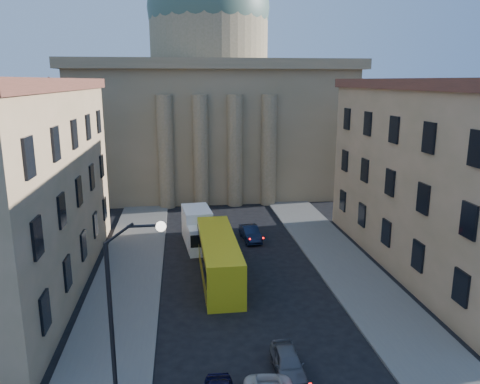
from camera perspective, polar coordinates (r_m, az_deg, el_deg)
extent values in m
cube|color=#605C57|center=(32.65, -14.31, -13.32)|extent=(5.00, 60.00, 0.15)
cube|color=#605C57|center=(34.81, 15.32, -11.64)|extent=(5.00, 60.00, 0.15)
cube|color=#786949|center=(67.41, -3.63, 7.85)|extent=(34.00, 26.00, 16.00)
cube|color=#786949|center=(67.12, -3.74, 15.01)|extent=(35.50, 27.50, 1.20)
cylinder|color=#786949|center=(67.31, -3.79, 18.07)|extent=(16.00, 16.00, 8.00)
sphere|color=#40574A|center=(67.75, -3.85, 21.45)|extent=(16.40, 16.40, 16.40)
cube|color=#786949|center=(67.68, -21.59, 4.83)|extent=(13.00, 13.00, 11.00)
cone|color=#4F2D22|center=(67.09, -22.14, 11.17)|extent=(26.02, 26.02, 4.00)
cube|color=#786949|center=(70.29, 13.94, 5.67)|extent=(13.00, 13.00, 11.00)
cone|color=#4F2D22|center=(69.72, 14.29, 11.78)|extent=(26.02, 26.02, 4.00)
cylinder|color=#786949|center=(54.38, -9.04, 4.78)|extent=(1.80, 1.80, 13.00)
cylinder|color=#786949|center=(54.40, -4.81, 4.90)|extent=(1.80, 1.80, 13.00)
cylinder|color=#786949|center=(54.72, -0.61, 4.99)|extent=(1.80, 1.80, 13.00)
cylinder|color=#786949|center=(55.32, 3.53, 5.06)|extent=(1.80, 1.80, 13.00)
cube|color=tan|center=(39.95, 25.09, 1.27)|extent=(11.00, 26.00, 14.00)
cube|color=#4F2D22|center=(39.23, 26.16, 11.75)|extent=(11.60, 26.60, 0.80)
cylinder|color=black|center=(21.94, -15.38, -15.83)|extent=(0.20, 0.20, 8.00)
cylinder|color=black|center=(20.13, -14.59, -4.96)|extent=(1.30, 0.12, 0.96)
cylinder|color=black|center=(19.93, -11.79, -4.08)|extent=(1.30, 0.12, 0.12)
sphere|color=white|center=(19.89, -9.62, -4.16)|extent=(0.44, 0.44, 0.44)
imported|color=#525257|center=(25.33, 5.87, -19.99)|extent=(1.54, 3.68, 1.25)
imported|color=black|center=(43.76, 1.27, -5.05)|extent=(1.77, 4.17, 1.34)
cube|color=gold|center=(35.44, -2.62, -8.02)|extent=(2.71, 11.29, 3.17)
cube|color=black|center=(35.25, -2.63, -7.25)|extent=(2.77, 10.67, 1.13)
cylinder|color=black|center=(32.06, -3.75, -12.55)|extent=(0.32, 1.03, 1.02)
cylinder|color=black|center=(32.25, -0.03, -12.36)|extent=(0.32, 1.03, 1.02)
cylinder|color=black|center=(39.56, -4.67, -7.38)|extent=(0.32, 1.03, 1.02)
cylinder|color=black|center=(39.72, -1.70, -7.25)|extent=(0.32, 1.03, 1.02)
cube|color=white|center=(40.62, -4.73, -5.81)|extent=(2.49, 2.58, 2.36)
cube|color=black|center=(39.47, -4.50, -5.94)|extent=(2.16, 0.34, 1.08)
cube|color=white|center=(42.95, -5.28, -3.99)|extent=(2.77, 4.35, 3.05)
cylinder|color=black|center=(40.39, -6.02, -7.07)|extent=(0.36, 0.91, 0.89)
cylinder|color=black|center=(40.65, -3.25, -6.88)|extent=(0.36, 0.91, 0.89)
cylinder|color=black|center=(44.07, -6.67, -5.31)|extent=(0.36, 0.91, 0.89)
cylinder|color=black|center=(44.31, -4.14, -5.15)|extent=(0.36, 0.91, 0.89)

